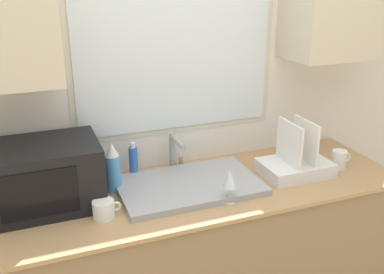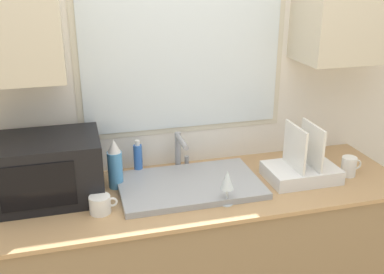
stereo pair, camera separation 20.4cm
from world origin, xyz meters
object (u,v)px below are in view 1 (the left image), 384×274
Objects in this scene: microwave at (45,175)px; wine_glass at (230,179)px; mug_near_sink at (104,209)px; dish_rack at (295,164)px; soap_bottle at (133,161)px; spray_bottle at (113,168)px; faucet at (175,149)px.

microwave reaches higher than wine_glass.
wine_glass is (0.55, -0.07, 0.08)m from mug_near_sink.
dish_rack is 0.83m from soap_bottle.
mug_near_sink is 0.56m from wine_glass.
microwave is 0.82m from wine_glass.
wine_glass is (-0.45, -0.14, 0.06)m from dish_rack.
spray_bottle is 0.18m from soap_bottle.
microwave reaches higher than faucet.
wine_glass is (0.33, -0.42, 0.03)m from soap_bottle.
soap_bottle reaches higher than mug_near_sink.
spray_bottle reaches higher than wine_glass.
wine_glass is (0.77, -0.28, -0.03)m from microwave.
mug_near_sink is (-0.44, -0.33, -0.08)m from faucet.
microwave reaches higher than mug_near_sink.
mug_near_sink is (-1.00, -0.07, -0.02)m from dish_rack.
faucet reaches higher than wine_glass.
dish_rack is at bearing 17.96° from wine_glass.
microwave reaches higher than soap_bottle.
faucet is at bearing 16.91° from spray_bottle.
microwave is 0.31m from mug_near_sink.
wine_glass reaches higher than mug_near_sink.
faucet is 1.07× the size of soap_bottle.
wine_glass is at bearing -19.84° from microwave.
microwave is 2.58× the size of soap_bottle.
faucet is at bearing 37.17° from mug_near_sink.
mug_near_sink is (-0.22, -0.34, -0.04)m from soap_bottle.
dish_rack reaches higher than faucet.
wine_glass is at bearing -51.42° from soap_bottle.
faucet is 1.61× the size of mug_near_sink.
mug_near_sink is 0.75× the size of wine_glass.
faucet is at bearing 154.85° from dish_rack.
spray_bottle is (-0.35, -0.11, -0.00)m from faucet.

